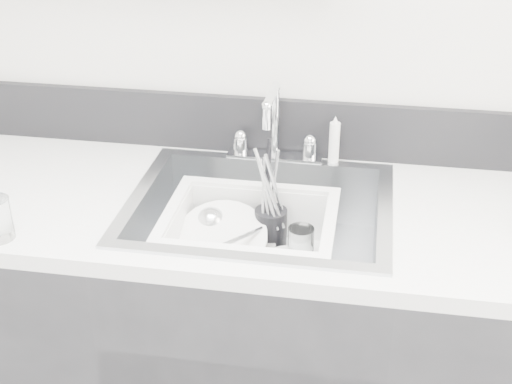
# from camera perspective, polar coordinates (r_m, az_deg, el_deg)

# --- Properties ---
(counter_run) EXTENTS (3.20, 0.62, 0.92)m
(counter_run) POSITION_cam_1_polar(r_m,az_deg,el_deg) (2.00, 0.25, -12.55)
(counter_run) COLOR #252528
(counter_run) RESTS_ON ground
(backsplash) EXTENTS (3.20, 0.02, 0.16)m
(backsplash) POSITION_cam_1_polar(r_m,az_deg,el_deg) (1.97, 1.72, 5.25)
(backsplash) COLOR black
(backsplash) RESTS_ON counter_run
(sink) EXTENTS (0.64, 0.52, 0.20)m
(sink) POSITION_cam_1_polar(r_m,az_deg,el_deg) (1.78, 0.27, -3.50)
(sink) COLOR silver
(sink) RESTS_ON counter_run
(faucet) EXTENTS (0.26, 0.18, 0.23)m
(faucet) POSITION_cam_1_polar(r_m,az_deg,el_deg) (1.93, 1.49, 4.11)
(faucet) COLOR silver
(faucet) RESTS_ON counter_run
(side_sprayer) EXTENTS (0.03, 0.03, 0.14)m
(side_sprayer) POSITION_cam_1_polar(r_m,az_deg,el_deg) (1.92, 6.28, 4.14)
(side_sprayer) COLOR white
(side_sprayer) RESTS_ON counter_run
(wash_tub) EXTENTS (0.42, 0.34, 0.16)m
(wash_tub) POSITION_cam_1_polar(r_m,az_deg,el_deg) (1.75, -0.50, -4.01)
(wash_tub) COLOR white
(wash_tub) RESTS_ON sink
(plate_stack) EXTENTS (0.28, 0.27, 0.11)m
(plate_stack) POSITION_cam_1_polar(r_m,az_deg,el_deg) (1.80, -2.48, -4.49)
(plate_stack) COLOR white
(plate_stack) RESTS_ON wash_tub
(utensil_cup) EXTENTS (0.08, 0.08, 0.28)m
(utensil_cup) POSITION_cam_1_polar(r_m,az_deg,el_deg) (1.83, 1.18, -2.67)
(utensil_cup) COLOR black
(utensil_cup) RESTS_ON wash_tub
(ladle) EXTENTS (0.33, 0.23, 0.09)m
(ladle) POSITION_cam_1_polar(r_m,az_deg,el_deg) (1.81, -1.63, -3.74)
(ladle) COLOR silver
(ladle) RESTS_ON wash_tub
(tumbler_in_tub) EXTENTS (0.08, 0.08, 0.09)m
(tumbler_in_tub) POSITION_cam_1_polar(r_m,az_deg,el_deg) (1.78, 3.59, -4.23)
(tumbler_in_tub) COLOR white
(tumbler_in_tub) RESTS_ON wash_tub
(bowl_small) EXTENTS (0.13, 0.13, 0.04)m
(bowl_small) POSITION_cam_1_polar(r_m,az_deg,el_deg) (1.76, 2.59, -5.80)
(bowl_small) COLOR white
(bowl_small) RESTS_ON wash_tub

